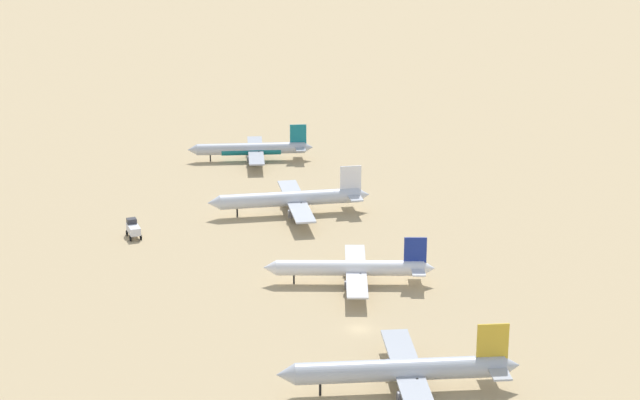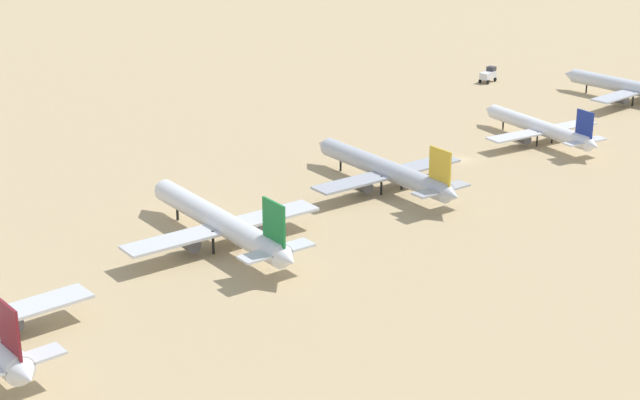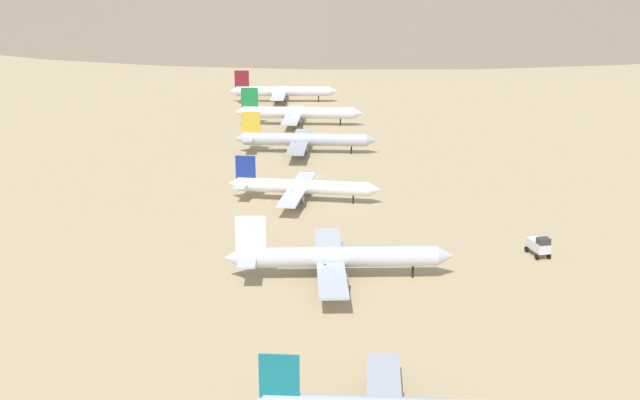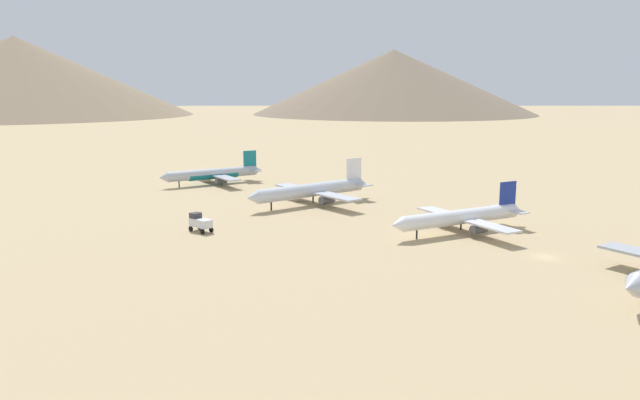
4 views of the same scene
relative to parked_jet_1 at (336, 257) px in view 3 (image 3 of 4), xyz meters
The scene contains 7 objects.
ground_plane 65.26m from the parked_jet_1, 98.58° to the left, with size 1800.00×1800.00×0.00m, color tan.
parked_jet_1 is the anchor object (origin of this frame).
parked_jet_2 44.33m from the parked_jet_1, 103.40° to the left, with size 34.52×28.07×9.95m.
parked_jet_3 89.72m from the parked_jet_1, 99.27° to the left, with size 39.84×32.30×11.51m.
parked_jet_4 128.63m from the parked_jet_1, 99.15° to the left, with size 42.30×34.29×12.22m.
parked_jet_5 173.68m from the parked_jet_1, 100.29° to the left, with size 41.68×33.91×12.02m.
service_truck 38.30m from the parked_jet_1, 20.30° to the left, with size 4.02×5.65×3.90m.
Camera 3 is at (16.71, -183.78, 50.45)m, focal length 43.17 mm.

